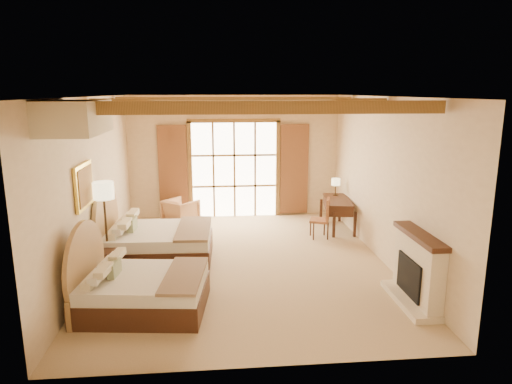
{
  "coord_description": "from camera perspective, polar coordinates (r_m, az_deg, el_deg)",
  "views": [
    {
      "loc": [
        -0.54,
        -8.44,
        3.3
      ],
      "look_at": [
        0.27,
        0.2,
        1.37
      ],
      "focal_mm": 32.0,
      "sensor_mm": 36.0,
      "label": 1
    }
  ],
  "objects": [
    {
      "name": "ceiling",
      "position": [
        8.46,
        -1.74,
        11.84
      ],
      "size": [
        7.0,
        7.0,
        0.0
      ],
      "primitive_type": "plane",
      "rotation": [
        3.14,
        0.0,
        0.0
      ],
      "color": "#BA7D3F",
      "rests_on": "ground"
    },
    {
      "name": "armchair",
      "position": [
        11.58,
        -9.39,
        -2.51
      ],
      "size": [
        1.01,
        1.01,
        0.66
      ],
      "primitive_type": "imported",
      "rotation": [
        0.0,
        0.0,
        -3.86
      ],
      "color": "tan",
      "rests_on": "floor"
    },
    {
      "name": "floor",
      "position": [
        9.08,
        -1.6,
        -8.79
      ],
      "size": [
        7.0,
        7.0,
        0.0
      ],
      "primitive_type": "plane",
      "color": "#CBAC87",
      "rests_on": "ground"
    },
    {
      "name": "canopy_valance",
      "position": [
        6.72,
        -21.69,
        8.67
      ],
      "size": [
        0.7,
        1.4,
        0.45
      ],
      "primitive_type": "cube",
      "color": "beige",
      "rests_on": "ceiling"
    },
    {
      "name": "wall_back",
      "position": [
        12.08,
        -2.75,
        4.41
      ],
      "size": [
        5.5,
        0.0,
        5.5
      ],
      "primitive_type": "plane",
      "rotation": [
        1.57,
        0.0,
        0.0
      ],
      "color": "beige",
      "rests_on": "ground"
    },
    {
      "name": "wall_right",
      "position": [
        9.22,
        15.65,
        1.43
      ],
      "size": [
        0.0,
        7.0,
        7.0
      ],
      "primitive_type": "plane",
      "rotation": [
        1.57,
        0.0,
        -1.57
      ],
      "color": "beige",
      "rests_on": "ground"
    },
    {
      "name": "fireplace",
      "position": [
        7.69,
        19.42,
        -9.49
      ],
      "size": [
        0.46,
        1.4,
        1.16
      ],
      "color": "#EFE1C2",
      "rests_on": "ground"
    },
    {
      "name": "ceiling_beams",
      "position": [
        8.46,
        -1.73,
        11.03
      ],
      "size": [
        5.39,
        4.6,
        0.18
      ],
      "primitive_type": null,
      "color": "olive",
      "rests_on": "ceiling"
    },
    {
      "name": "painting",
      "position": [
        8.14,
        -20.66,
        0.73
      ],
      "size": [
        0.06,
        0.95,
        0.75
      ],
      "color": "yellow",
      "rests_on": "wall_left"
    },
    {
      "name": "nightstand",
      "position": [
        8.64,
        -18.03,
        -8.63
      ],
      "size": [
        0.54,
        0.54,
        0.55
      ],
      "primitive_type": "cube",
      "rotation": [
        0.0,
        0.0,
        0.2
      ],
      "color": "#3E2318",
      "rests_on": "floor"
    },
    {
      "name": "floor_lamp",
      "position": [
        8.54,
        -18.5,
        -0.51
      ],
      "size": [
        0.37,
        0.37,
        1.73
      ],
      "color": "#312517",
      "rests_on": "floor"
    },
    {
      "name": "bed_near",
      "position": [
        7.34,
        -14.95,
        -11.45
      ],
      "size": [
        2.01,
        1.6,
        1.23
      ],
      "rotation": [
        0.0,
        0.0,
        -0.11
      ],
      "color": "#3E2318",
      "rests_on": "floor"
    },
    {
      "name": "bed_far",
      "position": [
        9.29,
        -13.12,
        -5.88
      ],
      "size": [
        2.15,
        1.66,
        1.38
      ],
      "rotation": [
        0.0,
        0.0,
        -0.04
      ],
      "color": "#3E2318",
      "rests_on": "floor"
    },
    {
      "name": "desk_lamp",
      "position": [
        11.53,
        9.94,
        1.17
      ],
      "size": [
        0.21,
        0.21,
        0.43
      ],
      "color": "#312517",
      "rests_on": "desk"
    },
    {
      "name": "desk_chair",
      "position": [
        10.57,
        8.03,
        -4.16
      ],
      "size": [
        0.53,
        0.52,
        0.93
      ],
      "rotation": [
        0.0,
        0.0,
        -0.33
      ],
      "color": "#935B3A",
      "rests_on": "floor"
    },
    {
      "name": "wall_left",
      "position": [
        8.89,
        -19.64,
        0.76
      ],
      "size": [
        0.0,
        7.0,
        7.0
      ],
      "primitive_type": "plane",
      "rotation": [
        1.57,
        0.0,
        1.57
      ],
      "color": "beige",
      "rests_on": "ground"
    },
    {
      "name": "french_doors",
      "position": [
        12.07,
        -2.72,
        2.72
      ],
      "size": [
        3.95,
        0.08,
        2.6
      ],
      "color": "white",
      "rests_on": "ground"
    },
    {
      "name": "desk",
      "position": [
        11.27,
        10.11,
        -2.6
      ],
      "size": [
        0.79,
        1.46,
        0.75
      ],
      "rotation": [
        0.0,
        0.0,
        -0.15
      ],
      "color": "#3E2318",
      "rests_on": "floor"
    },
    {
      "name": "ottoman",
      "position": [
        10.85,
        -7.5,
        -4.32
      ],
      "size": [
        0.63,
        0.63,
        0.35
      ],
      "primitive_type": "cube",
      "rotation": [
        0.0,
        0.0,
        0.37
      ],
      "color": "#9E7553",
      "rests_on": "floor"
    }
  ]
}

